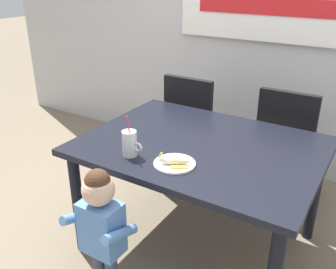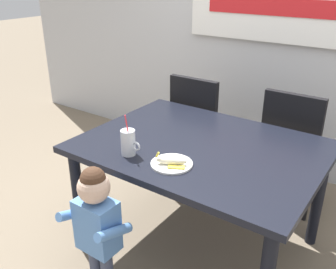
% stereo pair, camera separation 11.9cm
% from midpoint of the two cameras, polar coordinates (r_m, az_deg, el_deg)
% --- Properties ---
extents(ground_plane, '(24.00, 24.00, 0.00)m').
position_cam_midpoint_polar(ground_plane, '(2.69, 3.18, -16.11)').
color(ground_plane, '#7A6B56').
extents(back_wall, '(6.40, 0.17, 2.90)m').
position_cam_midpoint_polar(back_wall, '(3.38, 16.02, 18.43)').
color(back_wall, silver).
rests_on(back_wall, ground).
extents(dining_table, '(1.43, 1.08, 0.76)m').
position_cam_midpoint_polar(dining_table, '(2.32, 3.56, -3.39)').
color(dining_table, black).
rests_on(dining_table, ground).
extents(dining_chair_left, '(0.44, 0.44, 0.96)m').
position_cam_midpoint_polar(dining_chair_left, '(3.14, 2.90, 1.77)').
color(dining_chair_left, black).
rests_on(dining_chair_left, ground).
extents(dining_chair_right, '(0.44, 0.44, 0.96)m').
position_cam_midpoint_polar(dining_chair_right, '(2.94, 16.72, -0.93)').
color(dining_chair_right, black).
rests_on(dining_chair_right, ground).
extents(toddler_standing, '(0.33, 0.24, 0.84)m').
position_cam_midpoint_polar(toddler_standing, '(2.03, -11.95, -13.06)').
color(toddler_standing, '#3F4760').
rests_on(toddler_standing, ground).
extents(milk_cup, '(0.13, 0.08, 0.25)m').
position_cam_midpoint_polar(milk_cup, '(2.12, -7.49, -1.60)').
color(milk_cup, silver).
rests_on(milk_cup, dining_table).
extents(snack_plate, '(0.23, 0.23, 0.01)m').
position_cam_midpoint_polar(snack_plate, '(2.03, -0.69, -4.51)').
color(snack_plate, white).
rests_on(snack_plate, dining_table).
extents(peeled_banana, '(0.18, 0.14, 0.07)m').
position_cam_midpoint_polar(peeled_banana, '(2.00, -0.64, -4.12)').
color(peeled_banana, '#F4EAC6').
rests_on(peeled_banana, snack_plate).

